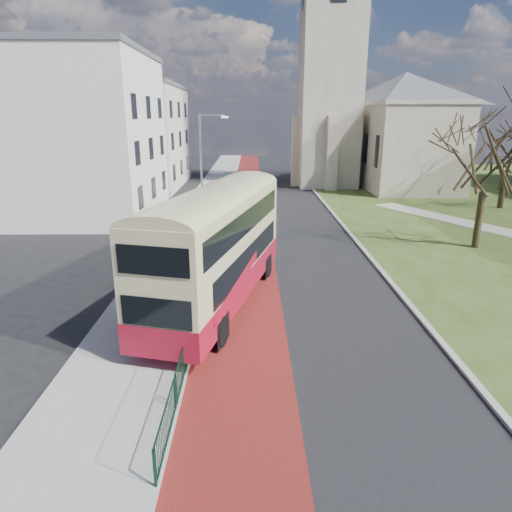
{
  "coord_description": "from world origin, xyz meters",
  "views": [
    {
      "loc": [
        -0.82,
        -16.16,
        7.98
      ],
      "look_at": [
        -0.61,
        3.2,
        2.0
      ],
      "focal_mm": 32.0,
      "sensor_mm": 36.0,
      "label": 1
    }
  ],
  "objects_px": {
    "streetlamp": "(203,163)",
    "winter_tree_far": "(510,140)",
    "winter_tree_near": "(490,145)",
    "bus": "(217,242)"
  },
  "relations": [
    {
      "from": "streetlamp",
      "to": "bus",
      "type": "xyz_separation_m",
      "value": [
        2.08,
        -15.52,
        -1.76
      ]
    },
    {
      "from": "bus",
      "to": "winter_tree_near",
      "type": "relative_size",
      "value": 1.34
    },
    {
      "from": "streetlamp",
      "to": "winter_tree_far",
      "type": "xyz_separation_m",
      "value": [
        25.85,
        5.99,
        1.35
      ]
    },
    {
      "from": "streetlamp",
      "to": "winter_tree_far",
      "type": "distance_m",
      "value": 26.57
    },
    {
      "from": "bus",
      "to": "streetlamp",
      "type": "bearing_deg",
      "value": 112.09
    },
    {
      "from": "winter_tree_near",
      "to": "winter_tree_far",
      "type": "height_order",
      "value": "winter_tree_near"
    },
    {
      "from": "winter_tree_near",
      "to": "streetlamp",
      "type": "bearing_deg",
      "value": 159.23
    },
    {
      "from": "streetlamp",
      "to": "bus",
      "type": "bearing_deg",
      "value": -82.36
    },
    {
      "from": "bus",
      "to": "winter_tree_far",
      "type": "relative_size",
      "value": 1.43
    },
    {
      "from": "winter_tree_near",
      "to": "bus",
      "type": "bearing_deg",
      "value": -150.4
    }
  ]
}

